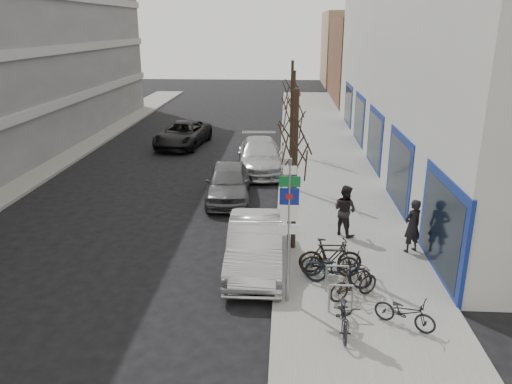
# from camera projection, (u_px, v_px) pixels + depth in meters

# --- Properties ---
(ground) EXTENTS (120.00, 120.00, 0.00)m
(ground) POSITION_uv_depth(u_px,v_px,m) (201.00, 303.00, 13.92)
(ground) COLOR black
(ground) RESTS_ON ground
(sidewalk_east) EXTENTS (5.00, 70.00, 0.15)m
(sidewalk_east) POSITION_uv_depth(u_px,v_px,m) (332.00, 191.00, 23.10)
(sidewalk_east) COLOR slate
(sidewalk_east) RESTS_ON ground
(sidewalk_west) EXTENTS (3.00, 70.00, 0.15)m
(sidewalk_west) POSITION_uv_depth(u_px,v_px,m) (8.00, 184.00, 23.98)
(sidewalk_west) COLOR slate
(sidewalk_west) RESTS_ON ground
(brick_building_far) EXTENTS (12.00, 14.00, 8.00)m
(brick_building_far) POSITION_uv_depth(u_px,v_px,m) (394.00, 60.00, 49.77)
(brick_building_far) COLOR brown
(brick_building_far) RESTS_ON ground
(tan_building_far) EXTENTS (13.00, 12.00, 9.00)m
(tan_building_far) POSITION_uv_depth(u_px,v_px,m) (375.00, 49.00, 63.77)
(tan_building_far) COLOR #937A5B
(tan_building_far) RESTS_ON ground
(highway_sign_pole) EXTENTS (0.55, 0.10, 4.20)m
(highway_sign_pole) POSITION_uv_depth(u_px,v_px,m) (289.00, 223.00, 12.99)
(highway_sign_pole) COLOR gray
(highway_sign_pole) RESTS_ON ground
(bike_rack) EXTENTS (0.66, 2.26, 0.83)m
(bike_rack) POSITION_uv_depth(u_px,v_px,m) (337.00, 275.00, 14.06)
(bike_rack) COLOR gray
(bike_rack) RESTS_ON sidewalk_east
(tree_near) EXTENTS (1.80, 1.80, 5.50)m
(tree_near) POSITION_uv_depth(u_px,v_px,m) (296.00, 133.00, 15.78)
(tree_near) COLOR black
(tree_near) RESTS_ON ground
(tree_mid) EXTENTS (1.80, 1.80, 5.50)m
(tree_mid) POSITION_uv_depth(u_px,v_px,m) (293.00, 103.00, 21.93)
(tree_mid) COLOR black
(tree_mid) RESTS_ON ground
(tree_far) EXTENTS (1.80, 1.80, 5.50)m
(tree_far) POSITION_uv_depth(u_px,v_px,m) (292.00, 86.00, 28.08)
(tree_far) COLOR black
(tree_far) RESTS_ON ground
(meter_front) EXTENTS (0.10, 0.08, 1.27)m
(meter_front) POSITION_uv_depth(u_px,v_px,m) (280.00, 232.00, 16.34)
(meter_front) COLOR gray
(meter_front) RESTS_ON sidewalk_east
(meter_mid) EXTENTS (0.10, 0.08, 1.27)m
(meter_mid) POSITION_uv_depth(u_px,v_px,m) (282.00, 182.00, 21.55)
(meter_mid) COLOR gray
(meter_mid) RESTS_ON sidewalk_east
(meter_back) EXTENTS (0.10, 0.08, 1.27)m
(meter_back) POSITION_uv_depth(u_px,v_px,m) (283.00, 151.00, 26.75)
(meter_back) COLOR gray
(meter_back) RESTS_ON sidewalk_east
(bike_near_left) EXTENTS (0.62, 1.78, 1.07)m
(bike_near_left) POSITION_uv_depth(u_px,v_px,m) (345.00, 311.00, 12.24)
(bike_near_left) COLOR black
(bike_near_left) RESTS_ON sidewalk_east
(bike_near_right) EXTENTS (1.62, 1.21, 0.97)m
(bike_near_right) POSITION_uv_depth(u_px,v_px,m) (354.00, 283.00, 13.70)
(bike_near_right) COLOR black
(bike_near_right) RESTS_ON sidewalk_east
(bike_mid_curb) EXTENTS (2.06, 1.07, 1.20)m
(bike_mid_curb) POSITION_uv_depth(u_px,v_px,m) (338.00, 266.00, 14.37)
(bike_mid_curb) COLOR black
(bike_mid_curb) RESTS_ON sidewalk_east
(bike_mid_inner) EXTENTS (1.79, 0.55, 1.08)m
(bike_mid_inner) POSITION_uv_depth(u_px,v_px,m) (330.00, 260.00, 14.87)
(bike_mid_inner) COLOR black
(bike_mid_inner) RESTS_ON sidewalk_east
(bike_far_curb) EXTENTS (1.59, 1.20, 0.95)m
(bike_far_curb) POSITION_uv_depth(u_px,v_px,m) (405.00, 310.00, 12.42)
(bike_far_curb) COLOR black
(bike_far_curb) RESTS_ON sidewalk_east
(bike_far_inner) EXTENTS (1.95, 0.63, 1.17)m
(bike_far_inner) POSITION_uv_depth(u_px,v_px,m) (330.00, 256.00, 15.07)
(bike_far_inner) COLOR black
(bike_far_inner) RESTS_ON sidewalk_east
(parked_car_front) EXTENTS (1.77, 4.88, 1.60)m
(parked_car_front) POSITION_uv_depth(u_px,v_px,m) (256.00, 245.00, 15.68)
(parked_car_front) COLOR #ADACB2
(parked_car_front) RESTS_ON ground
(parked_car_mid) EXTENTS (2.21, 4.79, 1.59)m
(parked_car_mid) POSITION_uv_depth(u_px,v_px,m) (228.00, 182.00, 21.94)
(parked_car_mid) COLOR #4F5054
(parked_car_mid) RESTS_ON ground
(parked_car_back) EXTENTS (2.72, 5.81, 1.64)m
(parked_car_back) POSITION_uv_depth(u_px,v_px,m) (260.00, 155.00, 26.31)
(parked_car_back) COLOR #B3B4B9
(parked_car_back) RESTS_ON ground
(lane_car) EXTENTS (3.24, 5.81, 1.54)m
(lane_car) POSITION_uv_depth(u_px,v_px,m) (183.00, 134.00, 31.68)
(lane_car) COLOR black
(lane_car) RESTS_ON ground
(pedestrian_near) EXTENTS (0.80, 0.71, 1.83)m
(pedestrian_near) POSITION_uv_depth(u_px,v_px,m) (412.00, 226.00, 16.45)
(pedestrian_near) COLOR black
(pedestrian_near) RESTS_ON sidewalk_east
(pedestrian_far) EXTENTS (0.83, 0.82, 1.88)m
(pedestrian_far) POSITION_uv_depth(u_px,v_px,m) (345.00, 210.00, 17.80)
(pedestrian_far) COLOR black
(pedestrian_far) RESTS_ON sidewalk_east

